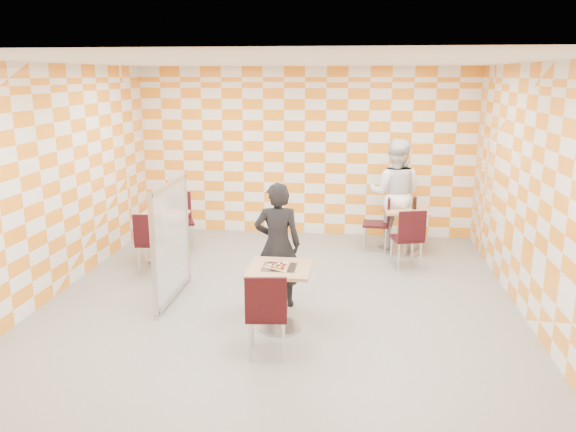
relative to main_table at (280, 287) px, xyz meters
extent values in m
plane|color=gray|center=(-0.10, 0.57, -0.51)|extent=(7.00, 7.00, 0.00)
plane|color=white|center=(-0.10, 0.57, 2.49)|extent=(7.00, 7.00, 0.00)
plane|color=white|center=(-0.10, 4.07, 0.99)|extent=(6.00, 0.00, 6.00)
plane|color=white|center=(-3.10, 0.57, 0.99)|extent=(0.00, 7.00, 7.00)
plane|color=white|center=(2.90, 0.57, 0.99)|extent=(0.00, 7.00, 7.00)
cube|color=tan|center=(0.00, 0.00, 0.22)|extent=(0.70, 0.70, 0.04)
cylinder|color=#A5A5AA|center=(0.00, 0.00, -0.14)|extent=(0.08, 0.08, 0.70)
cylinder|color=#A5A5AA|center=(0.00, 0.00, -0.49)|extent=(0.50, 0.50, 0.03)
cube|color=tan|center=(1.66, 3.04, 0.22)|extent=(0.70, 0.70, 0.04)
cylinder|color=#A5A5AA|center=(1.66, 3.04, -0.14)|extent=(0.08, 0.08, 0.70)
cylinder|color=#A5A5AA|center=(1.66, 3.04, -0.49)|extent=(0.50, 0.50, 0.03)
cube|color=tan|center=(-2.14, 2.19, 0.22)|extent=(0.70, 0.70, 0.04)
cylinder|color=#A5A5AA|center=(-2.14, 2.19, -0.14)|extent=(0.08, 0.08, 0.70)
cylinder|color=#A5A5AA|center=(-2.14, 2.19, -0.49)|extent=(0.50, 0.50, 0.03)
cube|color=black|center=(-0.05, -0.62, -0.06)|extent=(0.46, 0.46, 0.04)
cube|color=black|center=(-0.03, -0.82, 0.19)|extent=(0.42, 0.09, 0.45)
cylinder|color=silver|center=(0.10, -0.43, -0.29)|extent=(0.03, 0.03, 0.43)
cylinder|color=silver|center=(-0.23, -0.47, -0.29)|extent=(0.03, 0.03, 0.43)
cylinder|color=silver|center=(0.14, -0.77, -0.29)|extent=(0.03, 0.03, 0.43)
cylinder|color=silver|center=(-0.20, -0.81, -0.29)|extent=(0.03, 0.03, 0.43)
cube|color=black|center=(1.62, 2.35, -0.06)|extent=(0.52, 0.52, 0.04)
cube|color=black|center=(1.67, 2.16, 0.19)|extent=(0.42, 0.15, 0.45)
cylinder|color=silver|center=(1.73, 2.56, -0.29)|extent=(0.03, 0.03, 0.43)
cylinder|color=silver|center=(1.41, 2.47, -0.29)|extent=(0.03, 0.03, 0.43)
cylinder|color=silver|center=(1.83, 2.24, -0.29)|extent=(0.03, 0.03, 0.43)
cylinder|color=silver|center=(1.50, 2.15, -0.29)|extent=(0.03, 0.03, 0.43)
cube|color=black|center=(1.18, 3.15, -0.06)|extent=(0.45, 0.45, 0.04)
cube|color=black|center=(1.38, 3.14, 0.19)|extent=(0.07, 0.42, 0.45)
cylinder|color=silver|center=(1.02, 3.33, -0.29)|extent=(0.03, 0.03, 0.43)
cylinder|color=silver|center=(1.00, 2.99, -0.29)|extent=(0.03, 0.03, 0.43)
cylinder|color=silver|center=(1.36, 3.31, -0.29)|extent=(0.03, 0.03, 0.43)
cylinder|color=silver|center=(1.34, 2.97, -0.29)|extent=(0.03, 0.03, 0.43)
cube|color=black|center=(-2.12, 1.69, -0.06)|extent=(0.45, 0.45, 0.04)
cube|color=black|center=(-2.11, 1.49, 0.19)|extent=(0.42, 0.07, 0.45)
cylinder|color=silver|center=(-1.96, 1.87, -0.29)|extent=(0.03, 0.03, 0.43)
cylinder|color=silver|center=(-2.30, 1.84, -0.29)|extent=(0.03, 0.03, 0.43)
cylinder|color=silver|center=(-1.94, 1.53, -0.29)|extent=(0.03, 0.03, 0.43)
cylinder|color=silver|center=(-2.28, 1.50, -0.29)|extent=(0.03, 0.03, 0.43)
cube|color=black|center=(-2.07, 2.86, -0.06)|extent=(0.55, 0.55, 0.04)
cube|color=black|center=(-2.15, 3.04, 0.19)|extent=(0.40, 0.20, 0.45)
cylinder|color=silver|center=(-2.16, 2.64, -0.29)|extent=(0.03, 0.03, 0.43)
cylinder|color=silver|center=(-1.84, 2.77, -0.29)|extent=(0.03, 0.03, 0.43)
cylinder|color=silver|center=(-2.29, 2.95, -0.29)|extent=(0.03, 0.03, 0.43)
cylinder|color=silver|center=(-1.98, 3.08, -0.29)|extent=(0.03, 0.03, 0.43)
cube|color=white|center=(-1.50, 0.71, 0.29)|extent=(0.02, 1.30, 1.40)
cube|color=#B2B2B7|center=(-1.50, 0.71, 1.01)|extent=(0.05, 1.30, 0.05)
cube|color=#B2B2B7|center=(-1.50, 0.71, -0.43)|extent=(0.05, 1.30, 0.05)
cube|color=#B2B2B7|center=(-1.50, 0.06, 0.29)|extent=(0.05, 0.05, 1.50)
cylinder|color=#B2B2B7|center=(-1.50, 0.06, -0.48)|extent=(0.08, 0.08, 0.05)
cube|color=#B2B2B7|center=(-1.50, 1.36, 0.29)|extent=(0.05, 0.05, 1.50)
cylinder|color=#B2B2B7|center=(-1.50, 1.36, -0.48)|extent=(0.08, 0.08, 0.05)
imported|color=black|center=(-0.12, 0.69, 0.29)|extent=(0.61, 0.43, 1.59)
imported|color=white|center=(1.48, 3.36, 0.41)|extent=(1.01, 0.85, 1.85)
cube|color=silver|center=(0.00, -0.02, 0.24)|extent=(0.38, 0.34, 0.01)
cone|color=tan|center=(0.00, -0.02, 0.26)|extent=(0.40, 0.40, 0.02)
cone|color=#F2D88C|center=(0.00, 0.00, 0.27)|extent=(0.33, 0.33, 0.01)
cylinder|color=maroon|center=(-0.06, -0.12, 0.28)|extent=(0.04, 0.04, 0.01)
cylinder|color=maroon|center=(0.05, -0.11, 0.28)|extent=(0.04, 0.04, 0.01)
cylinder|color=maroon|center=(0.00, -0.04, 0.28)|extent=(0.04, 0.04, 0.01)
cylinder|color=maroon|center=(-0.05, 0.01, 0.28)|extent=(0.04, 0.04, 0.01)
cylinder|color=maroon|center=(0.06, -0.01, 0.28)|extent=(0.04, 0.04, 0.01)
torus|color=black|center=(0.05, -0.05, 0.28)|extent=(0.03, 0.03, 0.01)
torus|color=black|center=(-0.02, -0.08, 0.28)|extent=(0.03, 0.03, 0.01)
torus|color=black|center=(0.02, 0.02, 0.28)|extent=(0.03, 0.03, 0.01)
torus|color=black|center=(-0.07, -0.04, 0.28)|extent=(0.03, 0.03, 0.01)
cylinder|color=white|center=(1.54, 3.14, 0.32)|extent=(0.06, 0.06, 0.16)
cylinder|color=red|center=(1.54, 3.14, 0.42)|extent=(0.04, 0.04, 0.04)
cylinder|color=black|center=(1.78, 3.04, 0.34)|extent=(0.07, 0.07, 0.20)
cylinder|color=red|center=(1.78, 3.04, 0.46)|extent=(0.03, 0.03, 0.03)
camera|label=1|loc=(0.82, -5.94, 2.35)|focal=35.00mm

